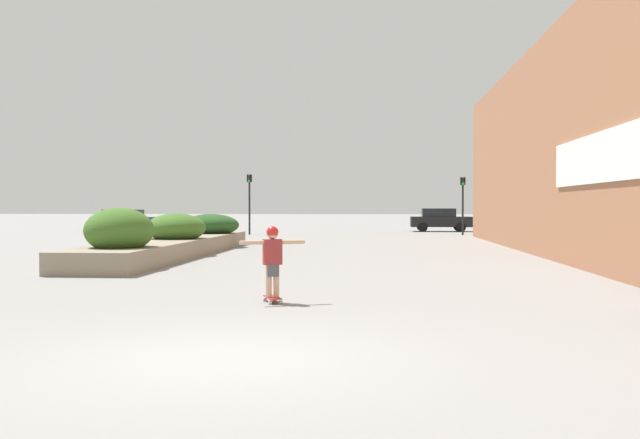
{
  "coord_description": "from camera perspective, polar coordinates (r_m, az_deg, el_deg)",
  "views": [
    {
      "loc": [
        1.67,
        -7.52,
        1.63
      ],
      "look_at": [
        -0.05,
        14.0,
        1.25
      ],
      "focal_mm": 40.0,
      "sensor_mm": 36.0,
      "label": 1
    }
  ],
  "objects": [
    {
      "name": "skateboard",
      "position": [
        12.23,
        -3.82,
        -6.33
      ],
      "size": [
        0.41,
        0.64,
        0.1
      ],
      "rotation": [
        0.0,
        0.0,
        0.37
      ],
      "color": "maroon",
      "rests_on": "ground_plane"
    },
    {
      "name": "skateboarder",
      "position": [
        12.16,
        -3.82,
        -2.77
      ],
      "size": [
        1.08,
        0.48,
        1.21
      ],
      "rotation": [
        0.0,
        0.0,
        0.37
      ],
      "color": "tan",
      "rests_on": "skateboard"
    },
    {
      "name": "traffic_light_right",
      "position": [
        41.81,
        11.36,
        1.9
      ],
      "size": [
        0.28,
        0.3,
        3.34
      ],
      "color": "black",
      "rests_on": "ground_plane"
    },
    {
      "name": "car_center_right",
      "position": [
        49.72,
        -15.32,
        -0.01
      ],
      "size": [
        4.29,
        2.01,
        1.44
      ],
      "rotation": [
        0.0,
        0.0,
        -1.57
      ],
      "color": "navy",
      "rests_on": "ground_plane"
    },
    {
      "name": "building_wall_right",
      "position": [
        22.23,
        19.17,
        5.92
      ],
      "size": [
        0.67,
        36.35,
        7.12
      ],
      "color": "#9E6647",
      "rests_on": "ground_plane"
    },
    {
      "name": "car_center_left",
      "position": [
        51.08,
        20.17,
        -0.01
      ],
      "size": [
        3.95,
        1.91,
        1.46
      ],
      "rotation": [
        0.0,
        0.0,
        -1.57
      ],
      "color": "silver",
      "rests_on": "ground_plane"
    },
    {
      "name": "ground_plane",
      "position": [
        7.87,
        -7.96,
        -10.96
      ],
      "size": [
        300.0,
        300.0,
        0.0
      ],
      "primitive_type": "plane",
      "color": "gray"
    },
    {
      "name": "traffic_light_left",
      "position": [
        41.93,
        -5.67,
        2.07
      ],
      "size": [
        0.28,
        0.3,
        3.53
      ],
      "color": "black",
      "rests_on": "ground_plane"
    },
    {
      "name": "planter_box",
      "position": [
        24.3,
        -11.59,
        -1.52
      ],
      "size": [
        2.3,
        14.72,
        1.61
      ],
      "color": "gray",
      "rests_on": "ground_plane"
    },
    {
      "name": "car_leftmost",
      "position": [
        47.74,
        9.59,
        -0.0
      ],
      "size": [
        3.97,
        1.87,
        1.52
      ],
      "rotation": [
        0.0,
        0.0,
        -1.57
      ],
      "color": "black",
      "rests_on": "ground_plane"
    }
  ]
}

